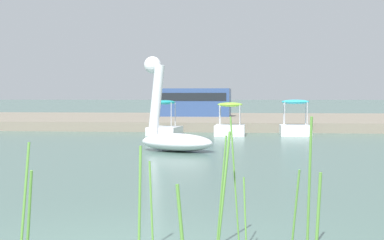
# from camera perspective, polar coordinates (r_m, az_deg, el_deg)

# --- Properties ---
(shore_bank_far) EXTENTS (142.63, 18.49, 0.47)m
(shore_bank_far) POSITION_cam_1_polar(r_m,az_deg,el_deg) (40.19, 4.91, -0.05)
(shore_bank_far) COLOR slate
(shore_bank_far) RESTS_ON ground_plane
(swan_boat) EXTENTS (2.95, 2.50, 3.03)m
(swan_boat) POSITION_cam_1_polar(r_m,az_deg,el_deg) (20.51, -1.72, -1.06)
(swan_boat) COLOR white
(swan_boat) RESTS_ON ground_plane
(pedal_boat_cyan) EXTENTS (1.41, 2.12, 1.59)m
(pedal_boat_cyan) POSITION_cam_1_polar(r_m,az_deg,el_deg) (29.23, 9.10, -0.46)
(pedal_boat_cyan) COLOR white
(pedal_boat_cyan) RESTS_ON ground_plane
(pedal_boat_lime) EXTENTS (1.38, 2.25, 1.47)m
(pedal_boat_lime) POSITION_cam_1_polar(r_m,az_deg,el_deg) (28.88, 3.37, -0.57)
(pedal_boat_lime) COLOR white
(pedal_boat_lime) RESTS_ON ground_plane
(pedal_boat_teal) EXTENTS (1.40, 2.17, 1.57)m
(pedal_boat_teal) POSITION_cam_1_polar(r_m,az_deg,el_deg) (29.27, -2.41, -0.52)
(pedal_boat_teal) COLOR white
(pedal_boat_teal) RESTS_ON ground_plane
(parked_van) EXTENTS (4.53, 1.94, 1.77)m
(parked_van) POSITION_cam_1_polar(r_m,az_deg,el_deg) (41.18, 0.24, 1.67)
(parked_van) COLOR navy
(parked_van) RESTS_ON shore_bank_far
(reed_clump_foreground) EXTENTS (3.15, 1.40, 1.52)m
(reed_clump_foreground) POSITION_cam_1_polar(r_m,az_deg,el_deg) (6.88, 0.18, -7.49)
(reed_clump_foreground) COLOR #568E38
(reed_clump_foreground) RESTS_ON ground_plane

